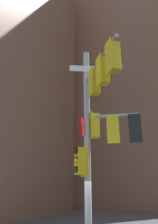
# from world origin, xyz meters

# --- Properties ---
(building_mid_block) EXTENTS (15.99, 15.99, 40.56)m
(building_mid_block) POSITION_xyz_m (-2.91, 27.51, 20.28)
(building_mid_block) COLOR brown
(building_mid_block) RESTS_ON ground
(signal_pole_assembly) EXTENTS (2.64, 3.23, 8.20)m
(signal_pole_assembly) POSITION_xyz_m (0.62, -0.38, 4.71)
(signal_pole_assembly) COLOR #9EA0A3
(signal_pole_assembly) RESTS_ON ground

